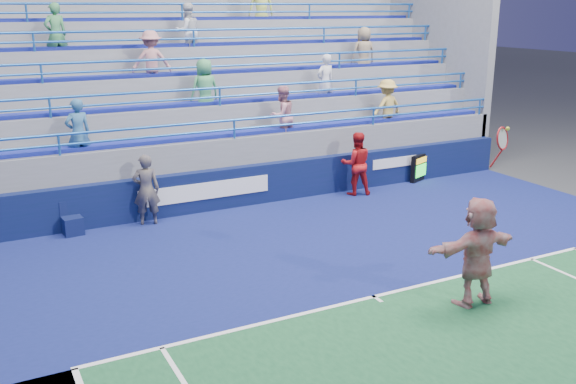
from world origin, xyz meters
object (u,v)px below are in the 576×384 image
line_judge (146,190)px  serve_speed_board (422,167)px  ball_girl (356,164)px  judge_chair (72,224)px  tennis_player (478,251)px

line_judge → serve_speed_board: bearing=-165.2°
serve_speed_board → ball_girl: 2.83m
serve_speed_board → judge_chair: 10.67m
tennis_player → judge_chair: bearing=129.4°
serve_speed_board → tennis_player: (-4.73, -7.42, 0.60)m
ball_girl → serve_speed_board: bearing=-152.3°
line_judge → ball_girl: bearing=-168.2°
serve_speed_board → judge_chair: bearing=-179.0°
serve_speed_board → tennis_player: bearing=-122.5°
serve_speed_board → tennis_player: tennis_player is taller
serve_speed_board → judge_chair: (-10.66, -0.19, -0.17)m
ball_girl → judge_chair: bearing=17.7°
judge_chair → line_judge: size_ratio=0.44×
judge_chair → ball_girl: ball_girl is taller
serve_speed_board → ball_girl: (-2.76, -0.41, 0.49)m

